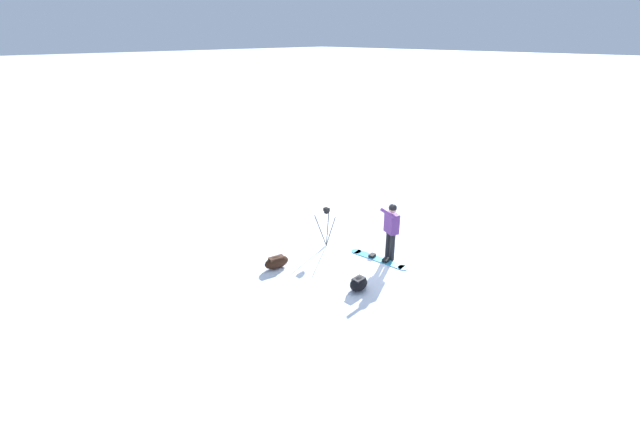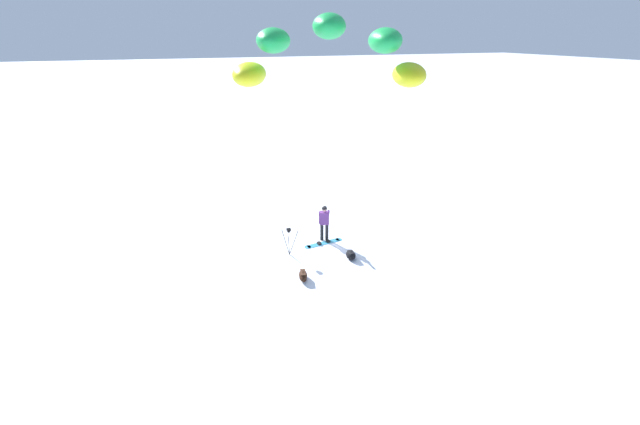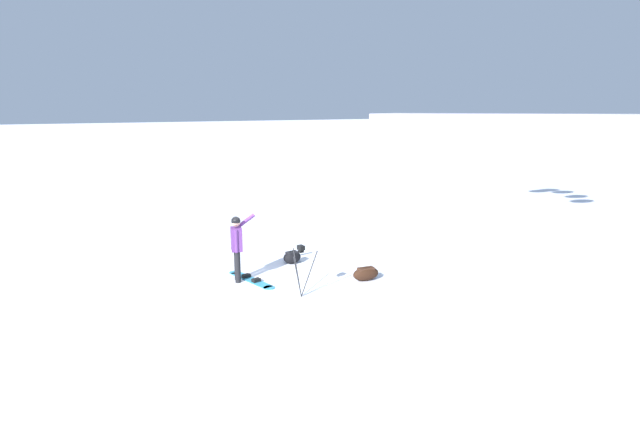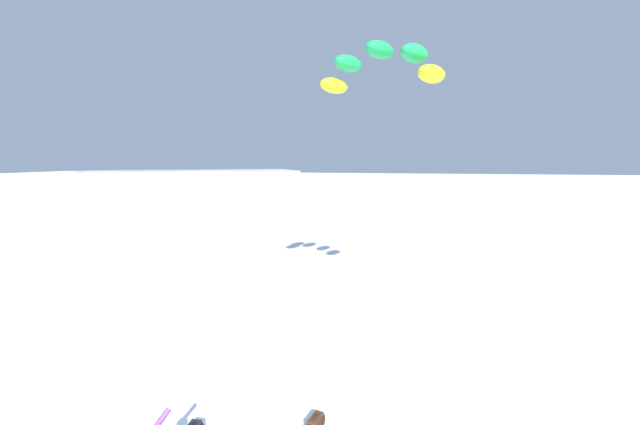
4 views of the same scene
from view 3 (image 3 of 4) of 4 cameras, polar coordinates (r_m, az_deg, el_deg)
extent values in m
plane|color=white|center=(12.82, -5.71, -7.53)|extent=(300.00, 300.00, 0.00)
cylinder|color=black|center=(12.77, -9.42, -5.83)|extent=(0.14, 0.14, 0.80)
cylinder|color=black|center=(12.56, -9.34, -6.13)|extent=(0.14, 0.14, 0.80)
cube|color=#592D72|center=(12.47, -9.49, -3.00)|extent=(0.39, 0.47, 0.57)
sphere|color=tan|center=(12.37, -9.55, -1.11)|extent=(0.22, 0.22, 0.22)
sphere|color=black|center=(12.37, -9.56, -0.98)|extent=(0.23, 0.23, 0.23)
cylinder|color=#592D72|center=(12.58, -8.52, -1.02)|extent=(0.51, 0.27, 0.40)
cylinder|color=#592D72|center=(12.28, -9.51, -3.23)|extent=(0.09, 0.09, 0.57)
cube|color=teal|center=(12.79, -7.84, -7.59)|extent=(0.45, 1.55, 0.02)
cylinder|color=teal|center=(13.39, -9.69, -6.75)|extent=(0.28, 0.28, 0.02)
cylinder|color=teal|center=(12.20, -5.80, -8.51)|extent=(0.28, 0.28, 0.02)
cube|color=black|center=(12.94, -8.40, -7.13)|extent=(0.21, 0.16, 0.08)
cube|color=black|center=(12.60, -7.28, -7.64)|extent=(0.21, 0.16, 0.08)
ellipsoid|color=black|center=(12.65, 5.23, -6.96)|extent=(0.74, 0.45, 0.35)
cube|color=#402618|center=(12.61, 5.24, -6.44)|extent=(0.45, 0.27, 0.08)
cylinder|color=#262628|center=(11.61, -2.60, -6.81)|extent=(0.06, 0.41, 1.06)
cylinder|color=#262628|center=(11.29, -2.56, -7.37)|extent=(0.36, 0.24, 1.06)
cylinder|color=#262628|center=(11.50, -1.23, -6.99)|extent=(0.39, 0.15, 1.06)
cube|color=black|center=(11.28, -2.18, -4.40)|extent=(0.10, 0.10, 0.06)
cube|color=black|center=(11.26, -2.18, -4.01)|extent=(0.12, 0.16, 0.10)
ellipsoid|color=black|center=(13.97, -3.19, -5.11)|extent=(0.52, 0.37, 0.35)
cube|color=black|center=(13.93, -3.20, -4.63)|extent=(0.31, 0.22, 0.08)
cube|color=#ABA9BE|center=(75.03, 19.88, 9.17)|extent=(28.80, 36.19, 3.51)
camera|label=1|loc=(22.31, 4.55, 16.01)|focal=24.13mm
camera|label=2|loc=(20.76, 41.22, 20.48)|focal=22.02mm
camera|label=4|loc=(7.49, -31.72, 19.65)|focal=22.37mm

